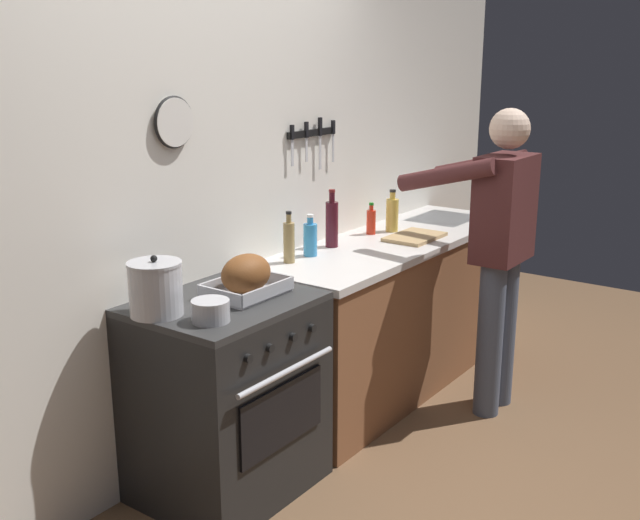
# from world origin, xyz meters

# --- Properties ---
(wall_back) EXTENTS (6.00, 0.13, 2.60)m
(wall_back) POSITION_xyz_m (0.00, 1.35, 1.30)
(wall_back) COLOR white
(wall_back) RESTS_ON ground
(counter_block) EXTENTS (2.03, 0.65, 0.90)m
(counter_block) POSITION_xyz_m (1.21, 0.99, 0.46)
(counter_block) COLOR brown
(counter_block) RESTS_ON ground
(stove) EXTENTS (0.76, 0.67, 0.90)m
(stove) POSITION_xyz_m (-0.22, 0.99, 0.45)
(stove) COLOR black
(stove) RESTS_ON ground
(person_cook) EXTENTS (0.51, 0.63, 1.66)m
(person_cook) POSITION_xyz_m (1.26, 0.37, 0.95)
(person_cook) COLOR #4C566B
(person_cook) RESTS_ON ground
(roasting_pan) EXTENTS (0.35, 0.26, 0.18)m
(roasting_pan) POSITION_xyz_m (-0.10, 0.96, 0.98)
(roasting_pan) COLOR #B7B7BC
(roasting_pan) RESTS_ON stove
(stock_pot) EXTENTS (0.22, 0.22, 0.25)m
(stock_pot) POSITION_xyz_m (-0.51, 1.08, 1.01)
(stock_pot) COLOR #B7B7BC
(stock_pot) RESTS_ON stove
(saucepan) EXTENTS (0.15, 0.15, 0.09)m
(saucepan) POSITION_xyz_m (-0.44, 0.85, 0.94)
(saucepan) COLOR #B7B7BC
(saucepan) RESTS_ON stove
(cutting_board) EXTENTS (0.36, 0.24, 0.02)m
(cutting_board) POSITION_xyz_m (1.27, 0.88, 0.91)
(cutting_board) COLOR tan
(cutting_board) RESTS_ON counter_block
(bottle_vinegar) EXTENTS (0.06, 0.06, 0.26)m
(bottle_vinegar) POSITION_xyz_m (0.43, 1.14, 1.01)
(bottle_vinegar) COLOR #997F4C
(bottle_vinegar) RESTS_ON counter_block
(bottle_hot_sauce) EXTENTS (0.05, 0.05, 0.19)m
(bottle_hot_sauce) POSITION_xyz_m (1.22, 1.15, 0.98)
(bottle_hot_sauce) COLOR red
(bottle_hot_sauce) RESTS_ON counter_block
(bottle_wine_red) EXTENTS (0.07, 0.07, 0.32)m
(bottle_wine_red) POSITION_xyz_m (0.83, 1.16, 1.03)
(bottle_wine_red) COLOR #47141E
(bottle_wine_red) RESTS_ON counter_block
(bottle_cooking_oil) EXTENTS (0.07, 0.07, 0.25)m
(bottle_cooking_oil) POSITION_xyz_m (1.35, 1.09, 1.01)
(bottle_cooking_oil) COLOR gold
(bottle_cooking_oil) RESTS_ON counter_block
(bottle_dish_soap) EXTENTS (0.07, 0.07, 0.22)m
(bottle_dish_soap) POSITION_xyz_m (0.60, 1.14, 0.99)
(bottle_dish_soap) COLOR #338CCC
(bottle_dish_soap) RESTS_ON counter_block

